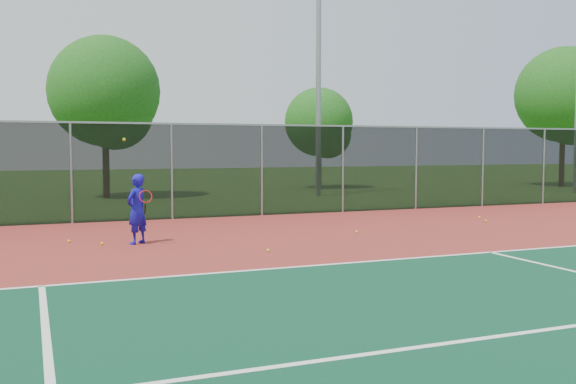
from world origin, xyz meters
The scene contains 14 objects.
ground centered at (0.00, 0.00, 0.00)m, with size 120.00×120.00×0.00m, color #295217.
court_apron centered at (0.00, 2.00, 0.01)m, with size 30.00×20.00×0.02m, color maroon.
fence_back centered at (0.00, 12.00, 1.56)m, with size 30.00×0.06×3.03m.
tennis_player centered at (-4.84, 7.12, 0.84)m, with size 0.71×0.76×2.48m.
practice_ball_0 centered at (-5.63, 7.24, 0.06)m, with size 0.07×0.07×0.07m, color yellow.
practice_ball_1 centered at (0.82, 6.87, 0.06)m, with size 0.07×0.07×0.07m, color yellow.
practice_ball_3 centered at (-6.31, 7.93, 0.06)m, with size 0.07×0.07×0.07m, color yellow.
practice_ball_4 centered at (5.66, 7.64, 0.06)m, with size 0.07×0.07×0.07m, color yellow.
practice_ball_5 centered at (-2.39, 4.88, 0.06)m, with size 0.07×0.07×0.07m, color yellow.
practice_ball_6 centered at (6.13, 8.54, 0.06)m, with size 0.07×0.07×0.07m, color yellow.
floodlight_n centered at (5.35, 19.19, 7.12)m, with size 0.90×0.40×12.67m.
tree_back_left centered at (-3.86, 21.70, 4.55)m, with size 4.93×4.93×7.24m.
tree_back_mid centered at (7.86, 24.28, 3.50)m, with size 3.80×3.80×5.58m.
tree_back_right centered at (21.58, 20.43, 5.05)m, with size 5.48×5.48×8.04m.
Camera 1 is at (-7.13, -8.02, 2.28)m, focal length 40.00 mm.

